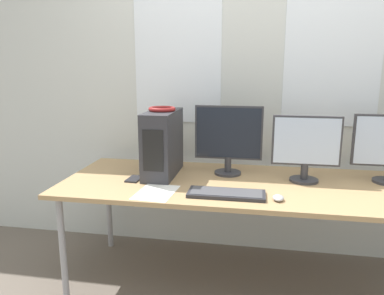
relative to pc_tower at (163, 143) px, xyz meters
The scene contains 10 objects.
wall_back 0.85m from the pc_tower, 40.56° to the left, with size 8.00×0.07×2.70m.
desk 0.62m from the pc_tower, ahead, with size 2.31×0.88×0.71m.
pc_tower is the anchor object (origin of this frame).
headphones 0.23m from the pc_tower, 90.00° to the left, with size 0.18×0.18×0.03m.
monitor_main 0.44m from the pc_tower, 11.29° to the left, with size 0.45×0.18×0.46m.
monitor_right_near 0.92m from the pc_tower, ahead, with size 0.42×0.18×0.42m.
keyboard 0.61m from the pc_tower, 36.83° to the right, with size 0.44×0.17×0.02m.
mouse 0.85m from the pc_tower, 26.56° to the right, with size 0.06×0.09×0.03m.
cell_phone 0.30m from the pc_tower, 135.58° to the right, with size 0.09×0.15×0.01m.
paper_sheet_left 0.43m from the pc_tower, 81.89° to the right, with size 0.23×0.31×0.00m.
Camera 1 is at (0.06, -1.82, 1.43)m, focal length 35.00 mm.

